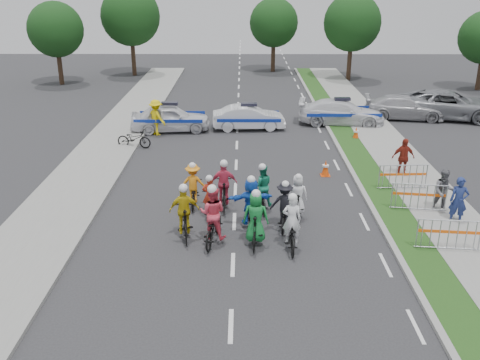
{
  "coord_description": "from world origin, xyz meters",
  "views": [
    {
      "loc": [
        0.28,
        -14.09,
        8.21
      ],
      "look_at": [
        0.2,
        4.23,
        1.1
      ],
      "focal_mm": 40.0,
      "sensor_mm": 36.0,
      "label": 1
    }
  ],
  "objects_px": {
    "spectator_0": "(459,201)",
    "barrier_1": "(419,198)",
    "police_car_2": "(341,112)",
    "spectator_2": "(403,158)",
    "rider_10": "(193,189)",
    "rider_2": "(213,221)",
    "rider_0": "(291,230)",
    "tree_3": "(131,16)",
    "rider_6": "(210,204)",
    "parked_bike": "(134,139)",
    "rider_8": "(262,192)",
    "tree_0": "(56,30)",
    "civilian_sedan": "(404,107)",
    "civilian_suv": "(448,105)",
    "police_car_1": "(249,117)",
    "tree_1": "(352,23)",
    "rider_3": "(185,217)",
    "tree_4": "(274,23)",
    "police_car_0": "(170,118)",
    "rider_9": "(224,190)",
    "rider_5": "(251,206)",
    "cone_0": "(326,168)",
    "marshal_hiviz": "(156,117)",
    "cone_1": "(356,133)",
    "rider_7": "(297,200)",
    "rider_1": "(256,223)",
    "barrier_0": "(448,236)",
    "rider_4": "(284,209)",
    "spectator_1": "(444,191)",
    "barrier_2": "(403,178)"
  },
  "relations": [
    {
      "from": "police_car_1",
      "to": "spectator_0",
      "type": "distance_m",
      "value": 14.07
    },
    {
      "from": "rider_6",
      "to": "spectator_1",
      "type": "height_order",
      "value": "rider_6"
    },
    {
      "from": "marshal_hiviz",
      "to": "cone_1",
      "type": "bearing_deg",
      "value": -144.8
    },
    {
      "from": "rider_6",
      "to": "civilian_suv",
      "type": "bearing_deg",
      "value": -135.54
    },
    {
      "from": "parked_bike",
      "to": "tree_3",
      "type": "bearing_deg",
      "value": 21.68
    },
    {
      "from": "civilian_sedan",
      "to": "spectator_2",
      "type": "height_order",
      "value": "spectator_2"
    },
    {
      "from": "rider_7",
      "to": "tree_3",
      "type": "xyz_separation_m",
      "value": [
        -11.24,
        28.65,
        4.22
      ]
    },
    {
      "from": "police_car_1",
      "to": "tree_1",
      "type": "relative_size",
      "value": 0.59
    },
    {
      "from": "rider_8",
      "to": "cone_0",
      "type": "height_order",
      "value": "rider_8"
    },
    {
      "from": "rider_10",
      "to": "spectator_2",
      "type": "xyz_separation_m",
      "value": [
        8.71,
        3.19,
        0.16
      ]
    },
    {
      "from": "rider_6",
      "to": "cone_1",
      "type": "height_order",
      "value": "rider_6"
    },
    {
      "from": "rider_4",
      "to": "rider_10",
      "type": "height_order",
      "value": "rider_4"
    },
    {
      "from": "tree_3",
      "to": "rider_7",
      "type": "bearing_deg",
      "value": -68.58
    },
    {
      "from": "parked_bike",
      "to": "rider_3",
      "type": "bearing_deg",
      "value": -149.07
    },
    {
      "from": "rider_9",
      "to": "tree_1",
      "type": "relative_size",
      "value": 0.28
    },
    {
      "from": "rider_3",
      "to": "rider_7",
      "type": "relative_size",
      "value": 1.14
    },
    {
      "from": "rider_8",
      "to": "tree_0",
      "type": "relative_size",
      "value": 0.29
    },
    {
      "from": "civilian_sedan",
      "to": "civilian_suv",
      "type": "xyz_separation_m",
      "value": [
        2.63,
        0.1,
        0.14
      ]
    },
    {
      "from": "rider_4",
      "to": "tree_4",
      "type": "xyz_separation_m",
      "value": [
        1.28,
        31.48,
        3.5
      ]
    },
    {
      "from": "spectator_0",
      "to": "tree_0",
      "type": "xyz_separation_m",
      "value": [
        -21.78,
        25.08,
        3.34
      ]
    },
    {
      "from": "police_car_0",
      "to": "rider_0",
      "type": "bearing_deg",
      "value": -164.31
    },
    {
      "from": "police_car_0",
      "to": "parked_bike",
      "type": "height_order",
      "value": "police_car_0"
    },
    {
      "from": "tree_4",
      "to": "rider_2",
      "type": "bearing_deg",
      "value": -96.43
    },
    {
      "from": "spectator_0",
      "to": "tree_1",
      "type": "relative_size",
      "value": 0.25
    },
    {
      "from": "barrier_0",
      "to": "barrier_2",
      "type": "height_order",
      "value": "same"
    },
    {
      "from": "cone_0",
      "to": "police_car_1",
      "type": "bearing_deg",
      "value": 113.6
    },
    {
      "from": "tree_1",
      "to": "tree_3",
      "type": "distance_m",
      "value": 18.11
    },
    {
      "from": "rider_1",
      "to": "tree_1",
      "type": "relative_size",
      "value": 0.29
    },
    {
      "from": "civilian_suv",
      "to": "rider_10",
      "type": "bearing_deg",
      "value": 147.41
    },
    {
      "from": "rider_3",
      "to": "parked_bike",
      "type": "xyz_separation_m",
      "value": [
        -3.55,
        9.8,
        -0.28
      ]
    },
    {
      "from": "rider_2",
      "to": "rider_6",
      "type": "bearing_deg",
      "value": -73.99
    },
    {
      "from": "civilian_sedan",
      "to": "civilian_suv",
      "type": "relative_size",
      "value": 0.79
    },
    {
      "from": "rider_5",
      "to": "rider_7",
      "type": "height_order",
      "value": "rider_5"
    },
    {
      "from": "rider_4",
      "to": "tree_3",
      "type": "height_order",
      "value": "tree_3"
    },
    {
      "from": "police_car_0",
      "to": "barrier_0",
      "type": "relative_size",
      "value": 2.16
    },
    {
      "from": "rider_0",
      "to": "tree_3",
      "type": "height_order",
      "value": "tree_3"
    },
    {
      "from": "tree_0",
      "to": "barrier_0",
      "type": "bearing_deg",
      "value": -52.72
    },
    {
      "from": "rider_0",
      "to": "rider_6",
      "type": "bearing_deg",
      "value": -38.19
    },
    {
      "from": "spectator_0",
      "to": "barrier_1",
      "type": "relative_size",
      "value": 0.85
    },
    {
      "from": "rider_3",
      "to": "barrier_2",
      "type": "relative_size",
      "value": 0.97
    },
    {
      "from": "tree_0",
      "to": "spectator_2",
      "type": "bearing_deg",
      "value": -44.02
    },
    {
      "from": "police_car_2",
      "to": "spectator_0",
      "type": "bearing_deg",
      "value": -163.62
    },
    {
      "from": "spectator_2",
      "to": "rider_8",
      "type": "bearing_deg",
      "value": -156.23
    },
    {
      "from": "police_car_1",
      "to": "tree_0",
      "type": "bearing_deg",
      "value": 44.83
    },
    {
      "from": "civilian_sedan",
      "to": "cone_1",
      "type": "xyz_separation_m",
      "value": [
        -3.75,
        -4.37,
        -0.35
      ]
    },
    {
      "from": "rider_6",
      "to": "parked_bike",
      "type": "bearing_deg",
      "value": -64.62
    },
    {
      "from": "spectator_2",
      "to": "rider_2",
      "type": "bearing_deg",
      "value": -147.94
    },
    {
      "from": "police_car_2",
      "to": "spectator_2",
      "type": "distance_m",
      "value": 8.58
    },
    {
      "from": "rider_5",
      "to": "cone_0",
      "type": "xyz_separation_m",
      "value": [
        3.3,
        5.05,
        -0.47
      ]
    },
    {
      "from": "rider_7",
      "to": "barrier_0",
      "type": "xyz_separation_m",
      "value": [
        4.46,
        -2.55,
        -0.11
      ]
    }
  ]
}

